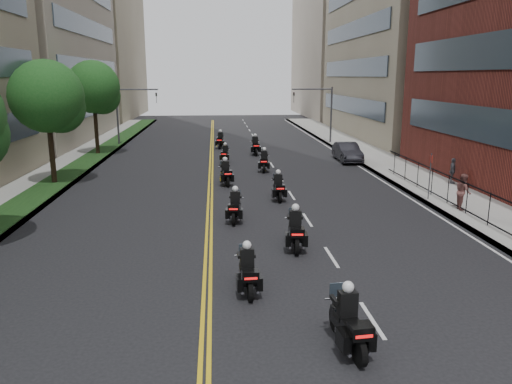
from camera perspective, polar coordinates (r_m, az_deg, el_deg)
sidewalk_right at (r=35.66m, az=16.97°, el=1.89°), size 4.00×90.00×0.15m
sidewalk_left at (r=34.91m, az=-22.78°, el=1.20°), size 4.00×90.00×0.15m
grass_strip at (r=34.65m, az=-21.54°, el=1.38°), size 2.00×90.00×0.04m
building_right_far at (r=88.66m, az=10.57°, el=17.03°), size 15.00×28.00×26.00m
building_left_far at (r=88.24m, az=-19.19°, el=16.56°), size 16.00×28.00×26.00m
iron_fence at (r=23.66m, az=26.27°, el=-2.39°), size 0.05×28.00×1.50m
street_trees at (r=27.98m, az=-25.82°, el=8.68°), size 4.40×38.40×7.98m
traffic_signal_right at (r=50.72m, az=7.54°, el=9.66°), size 4.09×0.20×5.60m
traffic_signal_left at (r=50.30m, az=-14.52°, el=9.34°), size 4.09×0.20×5.60m
motorcycle_1 at (r=12.99m, az=10.55°, el=-14.57°), size 0.66×2.38×1.76m
motorcycle_2 at (r=15.90m, az=-0.97°, el=-9.16°), size 0.54×2.24×1.65m
motorcycle_3 at (r=19.75m, az=4.52°, el=-4.50°), size 0.65×2.44×1.80m
motorcycle_4 at (r=23.39m, az=-2.41°, el=-1.79°), size 0.67×2.26×1.67m
motorcycle_5 at (r=27.44m, az=2.57°, el=0.45°), size 0.52×2.26×1.67m
motorcycle_6 at (r=31.31m, az=-3.49°, el=2.08°), size 0.71×2.36×1.74m
motorcycle_7 at (r=35.67m, az=0.94°, el=3.46°), size 0.69×2.34×1.73m
motorcycle_8 at (r=39.62m, az=-3.55°, el=4.31°), size 0.64×2.10×1.55m
motorcycle_9 at (r=43.25m, az=-0.08°, el=5.23°), size 0.57×2.48×1.83m
motorcycle_10 at (r=47.42m, az=-4.10°, el=5.86°), size 0.68×2.37×1.75m
parked_sedan at (r=40.58m, az=10.40°, el=4.51°), size 1.62×4.52×1.48m
pedestrian_b at (r=26.95m, az=22.60°, el=0.05°), size 0.82×0.98×1.80m
pedestrian_c at (r=33.15m, az=21.55°, el=2.26°), size 0.75×1.01×1.59m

